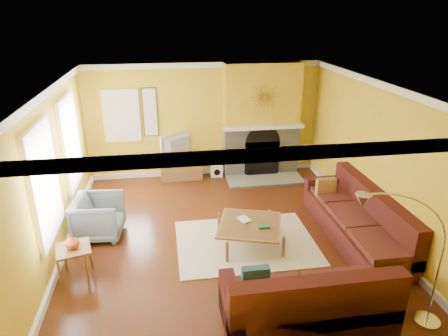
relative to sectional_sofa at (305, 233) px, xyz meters
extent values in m
cube|color=#602B14|center=(-1.20, 0.85, -0.46)|extent=(5.50, 6.00, 0.02)
cube|color=white|center=(-1.20, 0.85, 2.26)|extent=(5.50, 6.00, 0.02)
cube|color=gold|center=(-1.20, 3.86, 0.90)|extent=(5.50, 0.02, 2.70)
cube|color=gold|center=(-1.20, -2.16, 0.90)|extent=(5.50, 0.02, 2.70)
cube|color=gold|center=(-3.96, 0.85, 0.90)|extent=(0.02, 6.00, 2.70)
cube|color=gold|center=(1.56, 0.85, 0.90)|extent=(0.02, 6.00, 2.70)
cube|color=white|center=(-3.92, 2.15, 1.05)|extent=(0.06, 1.22, 1.72)
cube|color=white|center=(-3.92, 0.25, 1.05)|extent=(0.06, 1.22, 1.72)
cube|color=white|center=(-3.10, 3.81, 1.10)|extent=(0.82, 0.06, 1.22)
cube|color=white|center=(-2.45, 3.82, 1.15)|extent=(0.34, 0.04, 1.14)
cube|color=white|center=(0.15, 3.41, 0.80)|extent=(1.92, 0.22, 0.08)
cube|color=gray|center=(0.15, 3.10, -0.42)|extent=(1.80, 0.70, 0.06)
cube|color=beige|center=(-0.85, 0.55, -0.44)|extent=(2.40, 1.80, 0.02)
cube|color=olive|center=(-1.80, 3.60, -0.18)|extent=(0.98, 0.44, 0.54)
imported|color=black|center=(-1.80, 3.60, 0.38)|extent=(0.86, 0.74, 0.58)
cube|color=white|center=(-0.95, 3.63, -0.31)|extent=(0.29, 0.29, 0.29)
imported|color=slate|center=(-3.40, 1.20, -0.07)|extent=(0.91, 0.89, 0.76)
imported|color=#D8591E|center=(-3.60, 0.00, 0.19)|extent=(0.23, 0.23, 0.22)
imported|color=white|center=(-0.96, 0.60, -0.03)|extent=(0.26, 0.29, 0.02)
camera|label=1|loc=(-2.16, -5.34, 3.40)|focal=32.00mm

